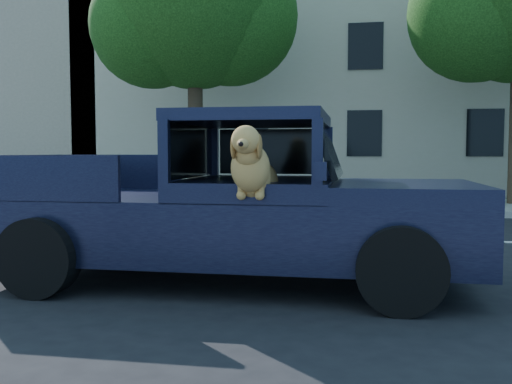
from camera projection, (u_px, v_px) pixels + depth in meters
ground at (299, 279)px, 6.93m from camera, size 120.00×120.00×0.00m
far_sidewalk at (330, 205)px, 15.97m from camera, size 60.00×4.00×0.15m
lane_stripes at (432, 240)px, 9.94m from camera, size 21.60×0.14×0.01m
street_tree_left at (196, 9)px, 16.66m from camera, size 6.00×5.20×8.60m
building_main at (416, 77)px, 22.34m from camera, size 26.00×6.00×9.00m
pickup_truck at (225, 226)px, 6.74m from camera, size 5.57×2.85×1.99m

